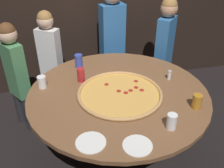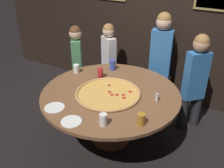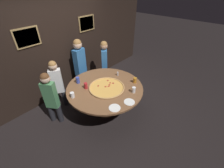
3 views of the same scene
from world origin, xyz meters
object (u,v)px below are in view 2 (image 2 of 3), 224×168
Objects in this scene: drink_cup_beside_pizza at (141,119)px; condiment_shaker at (157,97)px; white_plate_near_front at (55,108)px; diner_side_right at (77,60)px; drink_cup_front_edge at (100,73)px; drink_cup_near_right at (113,65)px; giant_pizza at (108,93)px; white_plate_beside_cup at (71,121)px; drink_cup_near_left at (103,120)px; dining_table at (110,100)px; diner_side_left at (161,56)px; diner_far_left at (109,57)px; drink_cup_by_shaker at (76,69)px; diner_centre_back at (195,78)px.

condiment_shaker is (-0.02, 0.50, -0.02)m from drink_cup_beside_pizza.
white_plate_near_front is at bearing -167.98° from drink_cup_beside_pizza.
drink_cup_front_edge is at bearing -151.08° from diner_side_right.
drink_cup_beside_pizza reaches higher than condiment_shaker.
drink_cup_near_right is at bearing 86.77° from drink_cup_front_edge.
giant_pizza is 0.62× the size of diner_side_right.
diner_side_right is at bearing 124.76° from white_plate_beside_cup.
giant_pizza is at bearing 115.90° from drink_cup_near_left.
dining_table is 0.14m from giant_pizza.
condiment_shaker is 1.11m from diner_side_left.
diner_far_left is at bearing 98.69° from white_plate_near_front.
drink_cup_by_shaker is 0.09× the size of diner_side_right.
diner_centre_back is at bearing 49.98° from white_plate_near_front.
drink_cup_near_right reaches higher than drink_cup_by_shaker.
white_plate_beside_cup is at bearing -153.89° from drink_cup_beside_pizza.
drink_cup_beside_pizza is at bearing 33.24° from diner_centre_back.
drink_cup_near_left is 1.53m from diner_centre_back.
diner_side_right is at bearing 135.44° from drink_cup_near_left.
diner_centre_back is at bearing 25.44° from drink_cup_front_edge.
giant_pizza is 0.67m from white_plate_near_front.
white_plate_beside_cup is at bearing -93.77° from dining_table.
diner_centre_back is at bearing 141.01° from diner_side_left.
dining_table is 1.20m from diner_side_left.
diner_side_right is at bearing 116.44° from white_plate_near_front.
diner_far_left is 1.46m from diner_centre_back.
diner_centre_back reaches higher than drink_cup_front_edge.
drink_cup_front_edge is 0.10× the size of diner_centre_back.
diner_side_right is at bearing 75.99° from diner_far_left.
diner_side_left is (0.92, 0.91, 0.06)m from drink_cup_by_shaker.
drink_cup_front_edge is (-0.32, 0.27, 0.19)m from dining_table.
drink_cup_near_left is 1.75m from diner_side_left.
diner_side_right is at bearing 12.41° from diner_side_left.
diner_side_right reaches higher than white_plate_beside_cup.
drink_cup_near_left reaches higher than drink_cup_beside_pizza.
giant_pizza is 0.60m from drink_cup_near_left.
diner_far_left is (-0.62, 1.06, -0.03)m from giant_pizza.
condiment_shaker is 1.64m from diner_side_right.
white_plate_beside_cup is at bearing 139.78° from diner_far_left.
diner_far_left reaches higher than drink_cup_near_right.
drink_cup_front_edge is 1.13m from drink_cup_beside_pizza.
diner_side_left reaches higher than diner_side_right.
diner_far_left is at bearing 121.56° from dining_table.
giant_pizza is 5.65× the size of drink_cup_front_edge.
diner_far_left is at bearing 118.80° from drink_cup_near_left.
diner_side_left is (0.52, 0.57, 0.05)m from drink_cup_near_right.
drink_cup_by_shaker is at bearing 111.42° from white_plate_near_front.
white_plate_near_front is 0.18× the size of diner_side_right.
giant_pizza is 0.66m from white_plate_beside_cup.
diner_side_left reaches higher than giant_pizza.
drink_cup_front_edge is 0.79m from diner_far_left.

